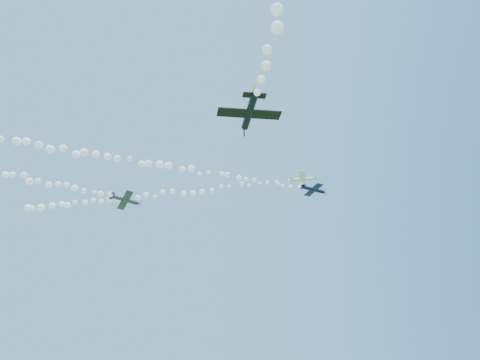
{
  "coord_description": "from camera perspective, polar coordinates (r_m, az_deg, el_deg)",
  "views": [
    {
      "loc": [
        -5.44,
        -77.8,
        2.0
      ],
      "look_at": [
        1.49,
        -6.01,
        44.84
      ],
      "focal_mm": 30.0,
      "sensor_mm": 36.0,
      "label": 1
    }
  ],
  "objects": [
    {
      "name": "plane_grey",
      "position": [
        98.68,
        -16.03,
        -2.73
      ],
      "size": [
        7.62,
        7.98,
        2.74
      ],
      "rotation": [
        -0.14,
        0.05,
        0.41
      ],
      "color": "#32374A"
    },
    {
      "name": "smoke_trail_white",
      "position": [
        109.16,
        -12.59,
        -2.14
      ],
      "size": [
        73.14,
        23.81,
        2.87
      ],
      "primitive_type": null,
      "color": "white"
    },
    {
      "name": "plane_white",
      "position": [
        101.07,
        8.88,
        0.11
      ],
      "size": [
        6.7,
        7.06,
        2.08
      ],
      "rotation": [
        -0.16,
        0.01,
        -0.29
      ],
      "color": "white"
    },
    {
      "name": "plane_black",
      "position": [
        53.19,
        1.32,
        9.55
      ],
      "size": [
        8.54,
        8.13,
        2.35
      ],
      "rotation": [
        -0.07,
        -0.02,
        1.65
      ],
      "color": "black"
    },
    {
      "name": "smoke_trail_navy",
      "position": [
        83.44,
        -16.24,
        2.77
      ],
      "size": [
        78.03,
        18.24,
        2.65
      ],
      "primitive_type": null,
      "color": "white"
    },
    {
      "name": "plane_navy",
      "position": [
        92.35,
        10.37,
        -1.34
      ],
      "size": [
        6.63,
        7.06,
        2.6
      ],
      "rotation": [
        0.09,
        0.09,
        0.21
      ],
      "color": "#0C1038"
    }
  ]
}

